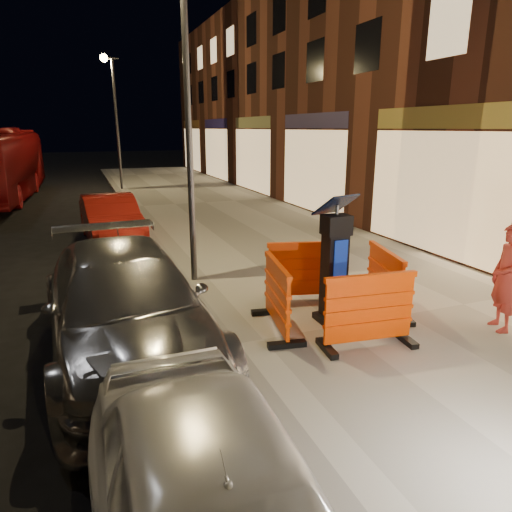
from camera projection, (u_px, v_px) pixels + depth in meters
name	position (u px, v px, depth m)	size (l,w,h in m)	color
ground_plane	(229.00, 355.00, 6.39)	(120.00, 120.00, 0.00)	black
sidewalk	(404.00, 319.00, 7.42)	(6.00, 60.00, 0.15)	#9B988C
kerb	(228.00, 350.00, 6.37)	(0.30, 60.00, 0.15)	slate
parking_kiosk	(334.00, 263.00, 6.93)	(0.59, 0.59, 1.88)	black
barrier_front	(369.00, 311.00, 6.19)	(1.34, 0.55, 1.05)	#F74102
barrier_back	(305.00, 271.00, 7.90)	(1.34, 0.55, 1.05)	#F74102
barrier_kerbside	(277.00, 297.00, 6.72)	(1.34, 0.55, 1.05)	#F74102
barrier_bldgside	(384.00, 281.00, 7.38)	(1.34, 0.55, 1.05)	#F74102
car_silver	(130.00, 352.00, 6.46)	(2.05, 5.05, 1.47)	#A7A7AB
car_red	(113.00, 241.00, 12.79)	(1.36, 3.89, 1.28)	maroon
bus_doubledecker	(1.00, 200.00, 20.13)	(2.58, 11.03, 3.07)	maroon
man	(507.00, 278.00, 6.66)	(0.59, 0.39, 1.61)	#A12F26
street_lamp_mid	(188.00, 123.00, 8.32)	(0.12, 0.12, 6.00)	#3F3F44
street_lamp_far	(117.00, 126.00, 21.78)	(0.12, 0.12, 6.00)	#3F3F44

